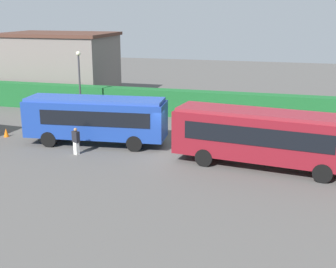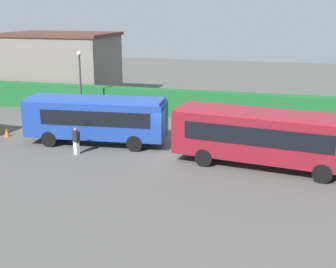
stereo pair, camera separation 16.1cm
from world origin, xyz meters
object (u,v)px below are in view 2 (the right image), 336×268
lamppost (80,77)px  bus_maroon (266,136)px  person_far (308,137)px  person_right (269,136)px  person_center (76,140)px  traffic_cone (7,132)px  bus_blue (96,118)px

lamppost → bus_maroon: bearing=-27.7°
person_far → bus_maroon: bearing=0.5°
person_right → person_far: (2.30, 0.37, 0.03)m
person_right → bus_maroon: bearing=-45.6°
person_far → lamppost: (-17.14, 3.94, 2.46)m
person_center → person_right: bearing=-44.9°
bus_maroon → lamppost: (-14.83, 7.78, 1.53)m
traffic_cone → bus_maroon: bearing=-5.5°
bus_maroon → traffic_cone: bus_maroon is taller
bus_maroon → person_far: bearing=66.9°
person_center → person_far: (13.42, 4.44, 0.04)m
person_far → person_right: bearing=-49.4°
person_center → person_far: person_far is taller
bus_blue → person_right: size_ratio=5.61×
bus_maroon → bus_blue: bearing=179.1°
bus_blue → traffic_cone: (-6.71, -0.00, -1.47)m
bus_maroon → person_far: 4.58m
bus_blue → person_center: size_ratio=5.64×
bus_blue → person_center: bus_blue is taller
traffic_cone → lamppost: size_ratio=0.11×
person_right → traffic_cone: person_right is taller
bus_maroon → person_right: bearing=97.7°
person_right → bus_blue: bearing=-126.0°
person_far → lamppost: bearing=-71.5°
bus_maroon → person_far: (2.31, 3.84, -0.93)m
person_center → bus_maroon: bearing=-62.0°
person_center → traffic_cone: bearing=95.4°
bus_maroon → traffic_cone: (-17.54, 1.68, -1.53)m
person_far → traffic_cone: person_far is taller
person_center → traffic_cone: 6.84m
traffic_cone → person_far: bearing=6.2°
person_right → lamppost: size_ratio=0.31×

